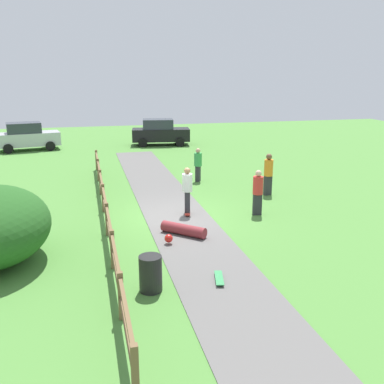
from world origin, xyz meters
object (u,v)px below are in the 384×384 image
skater_riding (187,188)px  skateboard_loose (219,278)px  parked_car_black (160,132)px  skater_fallen (182,230)px  trash_bin (151,274)px  bystander_orange (268,172)px  parked_car_silver (27,136)px  bystander_green (198,163)px  bystander_red (258,190)px

skater_riding → skateboard_loose: 5.55m
parked_car_black → skateboard_loose: bearing=-96.1°
skater_fallen → parked_car_black: (2.55, 18.66, 0.76)m
skater_fallen → trash_bin: bearing=-114.7°
trash_bin → skater_riding: bearing=68.0°
skateboard_loose → bystander_orange: bystander_orange is taller
skateboard_loose → parked_car_black: parked_car_black is taller
skater_fallen → skateboard_loose: size_ratio=1.76×
skater_riding → parked_car_silver: 18.12m
bystander_green → skater_riding: bearing=-109.2°
bystander_green → parked_car_black: 11.60m
bystander_red → bystander_green: size_ratio=1.04×
skater_fallen → bystander_orange: (4.72, 3.94, 0.81)m
skateboard_loose → skater_riding: bearing=85.1°
skateboard_loose → bystander_orange: 8.59m
trash_bin → skater_riding: skater_riding is taller
skater_riding → skater_fallen: bearing=-107.6°
skater_riding → bystander_green: skater_riding is taller
trash_bin → bystander_green: 11.17m
bystander_red → trash_bin: bearing=-134.4°
bystander_green → parked_car_silver: bearing=128.4°
trash_bin → parked_car_silver: 22.64m
trash_bin → bystander_red: 6.83m
bystander_orange → bystander_green: bearing=126.7°
skater_riding → bystander_green: (1.71, 4.93, -0.11)m
trash_bin → bystander_orange: (6.27, 7.32, 0.56)m
skateboard_loose → parked_car_black: 22.12m
skateboard_loose → bystander_red: bearing=57.9°
parked_car_silver → bystander_green: bearing=-51.6°
trash_bin → skateboard_loose: 1.80m
skateboard_loose → parked_car_silver: (-7.00, 21.96, 0.87)m
parked_car_black → bystander_green: bearing=-90.8°
bystander_orange → skateboard_loose: bearing=-121.9°
bystander_green → parked_car_silver: 14.78m
bystander_orange → parked_car_silver: (-11.51, 14.70, -0.05)m
skateboard_loose → parked_car_silver: bearing=107.7°
trash_bin → skater_fallen: 3.72m
bystander_red → parked_car_silver: 19.86m
skater_riding → skater_fallen: size_ratio=1.22×
trash_bin → skateboard_loose: bearing=2.0°
skateboard_loose → parked_car_silver: size_ratio=0.19×
skater_fallen → bystander_red: (3.21, 1.49, 0.74)m
skater_riding → parked_car_black: size_ratio=0.41×
bystander_red → bystander_orange: bystander_orange is taller
bystander_red → bystander_green: (-0.82, 5.57, -0.04)m
trash_bin → parked_car_silver: bearing=103.4°
skater_fallen → parked_car_black: 18.85m
bystander_orange → parked_car_silver: size_ratio=0.41×
bystander_orange → parked_car_black: bearing=98.4°
bystander_orange → parked_car_black: 14.88m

